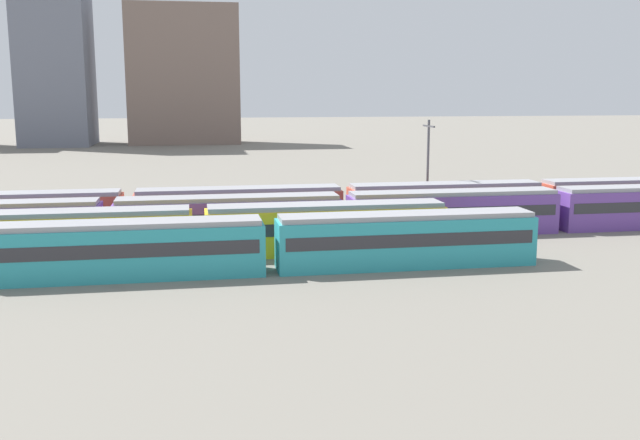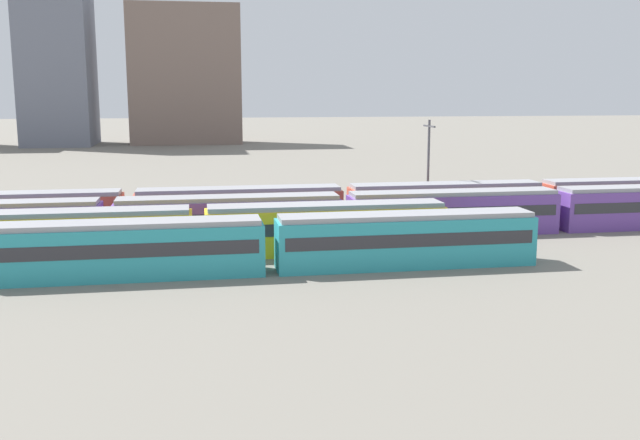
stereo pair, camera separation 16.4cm
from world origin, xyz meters
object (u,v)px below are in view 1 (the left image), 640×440
Objects in this scene: train_track_2 at (556,209)px; catenary_pole_1 at (428,163)px; train_track_0 at (125,249)px; train_track_3 at (540,200)px; train_track_1 at (63,236)px.

catenary_pole_1 reaches higher than train_track_2.
train_track_0 is 37.09m from train_track_2.
train_track_3 is (36.77, 15.60, 0.00)m from train_track_0.
train_track_0 and train_track_1 have the same top height.
catenary_pole_1 is (31.32, 13.64, 3.32)m from train_track_1.
train_track_3 is at bearing 22.99° from train_track_0.
catenary_pole_1 reaches higher than train_track_1.
train_track_0 is 0.50× the size of train_track_2.
train_track_0 is at bearing -144.75° from catenary_pole_1.
train_track_3 is (1.17, 5.20, 0.00)m from train_track_2.
train_track_0 is 0.50× the size of train_track_3.
catenary_pole_1 is (26.66, 18.84, 3.32)m from train_track_0.
train_track_2 and train_track_3 have the same top height.
train_track_1 and train_track_2 have the same top height.
train_track_3 is at bearing 14.09° from train_track_1.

